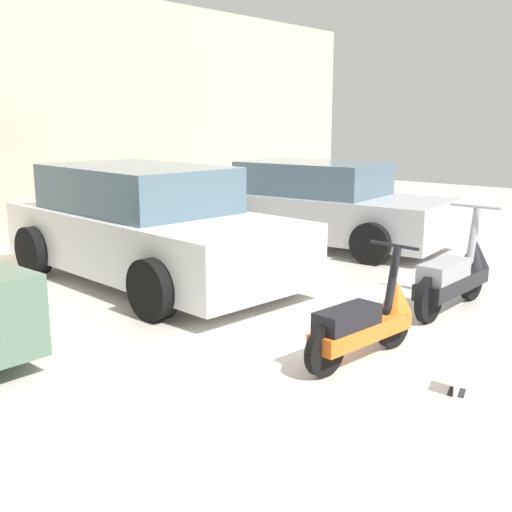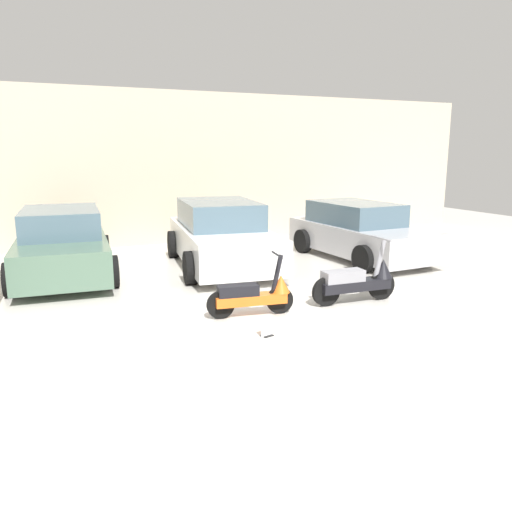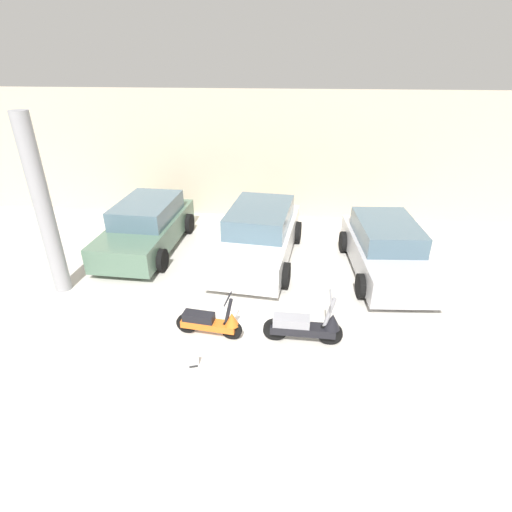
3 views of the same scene
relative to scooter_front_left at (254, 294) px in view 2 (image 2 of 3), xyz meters
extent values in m
plane|color=silver|center=(0.40, -0.99, -0.35)|extent=(28.00, 28.00, 0.00)
cube|color=beige|center=(0.40, 6.87, 1.75)|extent=(19.60, 0.12, 4.18)
cylinder|color=black|center=(0.42, -0.05, -0.13)|extent=(0.44, 0.13, 0.43)
cylinder|color=black|center=(-0.54, 0.07, -0.13)|extent=(0.44, 0.13, 0.43)
cube|color=orange|center=(-0.06, 0.01, -0.07)|extent=(1.16, 0.41, 0.15)
cube|color=black|center=(-0.26, 0.03, 0.09)|extent=(0.66, 0.33, 0.17)
cylinder|color=black|center=(0.37, -0.05, 0.31)|extent=(0.21, 0.10, 0.62)
cylinder|color=black|center=(0.37, -0.05, 0.61)|extent=(0.09, 0.50, 0.03)
cone|color=orange|center=(0.43, -0.06, 0.14)|extent=(0.33, 0.33, 0.28)
cylinder|color=black|center=(2.39, -0.04, -0.10)|extent=(0.50, 0.10, 0.49)
cylinder|color=black|center=(1.30, 0.00, -0.10)|extent=(0.50, 0.10, 0.49)
cube|color=black|center=(1.84, -0.02, -0.04)|extent=(1.29, 0.34, 0.17)
cube|color=gray|center=(1.61, -0.01, 0.14)|extent=(0.73, 0.31, 0.19)
cylinder|color=gray|center=(2.33, -0.04, 0.40)|extent=(0.23, 0.09, 0.70)
cylinder|color=gray|center=(2.33, -0.04, 0.74)|extent=(0.05, 0.57, 0.03)
cone|color=black|center=(2.41, -0.04, 0.21)|extent=(0.34, 0.34, 0.32)
cube|color=#51705B|center=(-2.66, 3.89, 0.16)|extent=(1.90, 4.15, 0.68)
cube|color=slate|center=(-2.64, 4.14, 0.77)|extent=(1.61, 2.35, 0.53)
cylinder|color=black|center=(-1.84, 2.59, -0.04)|extent=(0.24, 0.63, 0.62)
cylinder|color=black|center=(-3.60, 2.68, -0.04)|extent=(0.24, 0.63, 0.62)
cylinder|color=black|center=(-1.71, 5.11, -0.04)|extent=(0.24, 0.63, 0.62)
cylinder|color=black|center=(-3.47, 5.20, -0.04)|extent=(0.24, 0.63, 0.62)
cube|color=white|center=(0.67, 3.47, 0.19)|extent=(2.27, 4.47, 0.71)
cube|color=slate|center=(0.70, 3.73, 0.83)|extent=(1.84, 2.57, 0.56)
cylinder|color=black|center=(1.44, 2.05, -0.02)|extent=(0.30, 0.68, 0.65)
cylinder|color=black|center=(-0.41, 2.26, -0.02)|extent=(0.30, 0.68, 0.65)
cylinder|color=black|center=(1.74, 4.69, -0.02)|extent=(0.30, 0.68, 0.65)
cylinder|color=black|center=(-0.10, 4.90, -0.02)|extent=(0.30, 0.68, 0.65)
cube|color=#B7B7BC|center=(4.04, 3.02, 0.15)|extent=(1.90, 4.05, 0.66)
cube|color=slate|center=(4.02, 3.26, 0.74)|extent=(1.59, 2.30, 0.52)
cylinder|color=black|center=(4.97, 1.85, -0.04)|extent=(0.24, 0.61, 0.60)
cylinder|color=black|center=(3.26, 1.74, -0.04)|extent=(0.24, 0.61, 0.60)
cylinder|color=black|center=(4.81, 4.30, -0.04)|extent=(0.24, 0.61, 0.60)
cylinder|color=black|center=(3.11, 4.19, -0.04)|extent=(0.24, 0.61, 0.60)
cube|color=black|center=(-0.18, -0.90, -0.34)|extent=(0.19, 0.16, 0.01)
cube|color=white|center=(-0.18, -0.90, -0.22)|extent=(0.20, 0.08, 0.26)
camera|label=1|loc=(-4.71, -2.56, 1.74)|focal=45.00mm
camera|label=2|loc=(-2.91, -6.94, 2.18)|focal=35.00mm
camera|label=3|loc=(1.48, -6.46, 4.90)|focal=28.00mm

